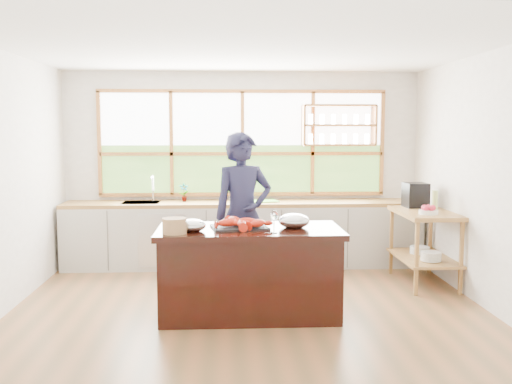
{
  "coord_description": "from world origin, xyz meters",
  "views": [
    {
      "loc": [
        -0.22,
        -5.86,
        1.89
      ],
      "look_at": [
        0.09,
        0.15,
        1.23
      ],
      "focal_mm": 40.0,
      "sensor_mm": 36.0,
      "label": 1
    }
  ],
  "objects": [
    {
      "name": "parchment_roll",
      "position": [
        -0.74,
        -0.09,
        0.94
      ],
      "size": [
        0.23,
        0.29,
        0.08
      ],
      "primitive_type": "cylinder",
      "rotation": [
        1.57,
        0.0,
        0.59
      ],
      "color": "white",
      "rests_on": "island"
    },
    {
      "name": "ground_plane",
      "position": [
        0.0,
        0.0,
        0.0
      ],
      "size": [
        5.0,
        5.0,
        0.0
      ],
      "primitive_type": "plane",
      "color": "brown"
    },
    {
      "name": "espresso_machine",
      "position": [
        2.19,
        1.27,
        1.06
      ],
      "size": [
        0.28,
        0.3,
        0.31
      ],
      "primitive_type": "cube",
      "rotation": [
        0.0,
        0.0,
        0.04
      ],
      "color": "black",
      "rests_on": "right_shelf_unit"
    },
    {
      "name": "lobster_pile",
      "position": [
        -0.08,
        -0.21,
        0.96
      ],
      "size": [
        0.52,
        0.48,
        0.08
      ],
      "color": "#D20602",
      "rests_on": "slate_board"
    },
    {
      "name": "cutting_board",
      "position": [
        0.27,
        1.94,
        0.91
      ],
      "size": [
        0.46,
        0.38,
        0.01
      ],
      "primitive_type": "cube",
      "rotation": [
        0.0,
        0.0,
        0.22
      ],
      "color": "#5BB837",
      "rests_on": "back_counter"
    },
    {
      "name": "potted_plant",
      "position": [
        -0.82,
        2.0,
        1.03
      ],
      "size": [
        0.16,
        0.13,
        0.26
      ],
      "primitive_type": "imported",
      "rotation": [
        0.0,
        0.0,
        0.3
      ],
      "color": "slate",
      "rests_on": "back_counter"
    },
    {
      "name": "right_shelf_unit",
      "position": [
        2.19,
        0.89,
        0.6
      ],
      "size": [
        0.62,
        1.1,
        0.9
      ],
      "color": "#A97E38",
      "rests_on": "ground_plane"
    },
    {
      "name": "back_counter",
      "position": [
        -0.02,
        1.94,
        0.45
      ],
      "size": [
        4.9,
        0.63,
        0.9
      ],
      "color": "#ABA9A1",
      "rests_on": "ground_plane"
    },
    {
      "name": "wicker_basket",
      "position": [
        -0.73,
        -0.46,
        0.97
      ],
      "size": [
        0.23,
        0.23,
        0.15
      ],
      "primitive_type": "cylinder",
      "color": "#A6844E",
      "rests_on": "island"
    },
    {
      "name": "slate_board",
      "position": [
        -0.1,
        -0.18,
        0.91
      ],
      "size": [
        0.61,
        0.48,
        0.02
      ],
      "primitive_type": "cube",
      "rotation": [
        0.0,
        0.0,
        0.16
      ],
      "color": "black",
      "rests_on": "island"
    },
    {
      "name": "mixing_bowl_right",
      "position": [
        0.45,
        -0.18,
        0.97
      ],
      "size": [
        0.32,
        0.32,
        0.15
      ],
      "primitive_type": "ellipsoid",
      "color": "silver",
      "rests_on": "island"
    },
    {
      "name": "mixing_bowl_left",
      "position": [
        -0.56,
        -0.34,
        0.96
      ],
      "size": [
        0.26,
        0.26,
        0.13
      ],
      "primitive_type": "ellipsoid",
      "color": "silver",
      "rests_on": "island"
    },
    {
      "name": "fruit_bowl",
      "position": [
        2.14,
        0.64,
        0.95
      ],
      "size": [
        0.22,
        0.22,
        0.11
      ],
      "color": "silver",
      "rests_on": "right_shelf_unit"
    },
    {
      "name": "island",
      "position": [
        0.0,
        -0.2,
        0.45
      ],
      "size": [
        1.85,
        0.9,
        0.9
      ],
      "color": "black",
      "rests_on": "ground_plane"
    },
    {
      "name": "cook",
      "position": [
        -0.05,
        0.45,
        0.93
      ],
      "size": [
        0.78,
        0.63,
        1.86
      ],
      "primitive_type": "imported",
      "rotation": [
        0.0,
        0.0,
        0.3
      ],
      "color": "#1A1A35",
      "rests_on": "ground_plane"
    },
    {
      "name": "room_shell",
      "position": [
        0.02,
        0.51,
        1.75
      ],
      "size": [
        5.02,
        4.52,
        2.71
      ],
      "color": "silver",
      "rests_on": "ground_plane"
    },
    {
      "name": "wine_bottle",
      "position": [
        2.24,
        0.72,
        1.04
      ],
      "size": [
        0.08,
        0.08,
        0.27
      ],
      "primitive_type": "cylinder",
      "rotation": [
        0.0,
        0.0,
        -0.18
      ],
      "color": "#ACC365",
      "rests_on": "right_shelf_unit"
    },
    {
      "name": "wine_glass",
      "position": [
        0.23,
        -0.48,
        1.06
      ],
      "size": [
        0.08,
        0.08,
        0.22
      ],
      "color": "white",
      "rests_on": "island"
    }
  ]
}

